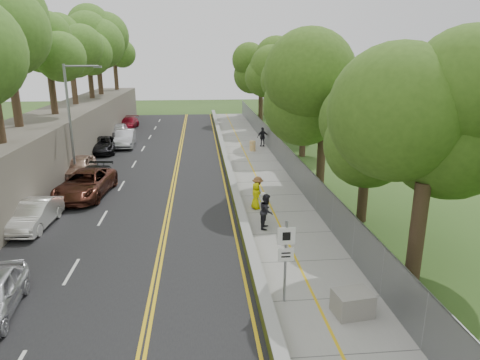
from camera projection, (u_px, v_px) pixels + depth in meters
name	position (u px, v px, depth m)	size (l,w,h in m)	color
ground	(246.00, 264.00, 18.16)	(140.00, 140.00, 0.00)	#33511E
road	(153.00, 174.00, 31.99)	(11.20, 66.00, 0.04)	black
sidewalk	(258.00, 171.00, 32.71)	(4.20, 66.00, 0.05)	gray
jersey_barrier	(228.00, 168.00, 32.43)	(0.42, 66.00, 0.60)	#AAC91E
rock_embankment	(37.00, 150.00, 30.70)	(5.00, 66.00, 4.00)	#595147
chainlink_fence	(285.00, 158.00, 32.63)	(0.04, 66.00, 2.00)	slate
trees_embankment	(28.00, 25.00, 28.36)	(6.40, 66.00, 13.00)	#51862A
trees_fenceside	(320.00, 77.00, 31.16)	(7.00, 66.00, 14.00)	#487321
streetlight	(73.00, 114.00, 29.28)	(2.52, 0.22, 8.00)	gray
signpost	(286.00, 253.00, 14.82)	(0.62, 0.09, 3.10)	gray
construction_barrel	(253.00, 146.00, 39.35)	(0.56, 0.56, 0.92)	orange
concrete_block	(353.00, 303.00, 14.50)	(1.25, 0.94, 0.83)	gray
car_1	(35.00, 215.00, 21.80)	(1.47, 4.22, 1.39)	white
car_2	(85.00, 184.00, 26.60)	(2.66, 5.76, 1.60)	#56281D
car_3	(91.00, 180.00, 27.89)	(1.97, 4.85, 1.41)	black
car_4	(79.00, 166.00, 30.96)	(1.78, 4.42, 1.51)	tan
car_5	(125.00, 138.00, 41.14)	(1.70, 4.87, 1.60)	#B3B5BA
car_6	(103.00, 145.00, 38.69)	(2.30, 4.99, 1.39)	black
car_7	(129.00, 123.00, 51.36)	(1.85, 4.55, 1.32)	maroon
car_8	(119.00, 130.00, 46.72)	(1.59, 3.95, 1.35)	silver
painter_0	(256.00, 196.00, 24.42)	(0.75, 0.49, 1.54)	#DEDD04
painter_1	(264.00, 207.00, 22.56)	(0.59, 0.39, 1.62)	white
painter_2	(267.00, 211.00, 21.64)	(0.88, 0.69, 1.81)	black
painter_3	(258.00, 192.00, 24.80)	(1.15, 0.66, 1.78)	brown
person_far	(263.00, 137.00, 41.08)	(1.10, 0.46, 1.87)	black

